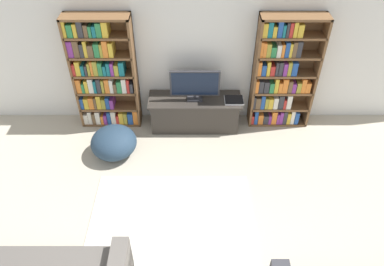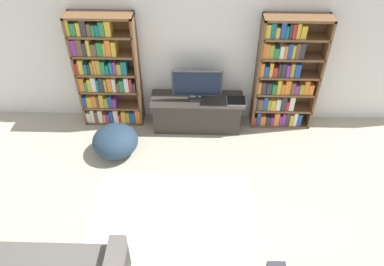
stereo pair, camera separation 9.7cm
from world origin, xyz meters
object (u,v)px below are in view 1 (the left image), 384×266
tv_stand (195,112)px  beanbag_ottoman (114,142)px  bookshelf_right (282,75)px  laptop (235,100)px  bookshelf_left (103,75)px  television (195,85)px

tv_stand → beanbag_ottoman: bearing=-151.0°
bookshelf_right → tv_stand: bookshelf_right is taller
laptop → tv_stand: bearing=175.2°
bookshelf_left → television: bookshelf_left is taller
tv_stand → laptop: 0.68m
bookshelf_right → television: size_ratio=2.43×
tv_stand → bookshelf_left: bearing=174.9°
bookshelf_left → television: size_ratio=2.43×
tv_stand → laptop: bearing=-4.8°
bookshelf_left → laptop: (2.04, -0.18, -0.35)m
tv_stand → beanbag_ottoman: 1.40m
television → beanbag_ottoman: 1.51m
television → tv_stand: bearing=90.0°
laptop → beanbag_ottoman: bearing=-161.2°
bookshelf_left → beanbag_ottoman: bookshelf_left is taller
bookshelf_right → laptop: (-0.72, -0.18, -0.35)m
television → beanbag_ottoman: bearing=-151.5°
beanbag_ottoman → bookshelf_right: bearing=17.5°
bookshelf_left → beanbag_ottoman: (0.21, -0.80, -0.69)m
bookshelf_right → beanbag_ottoman: bookshelf_right is taller
tv_stand → beanbag_ottoman: size_ratio=2.14×
bookshelf_right → television: (-1.34, -0.14, -0.09)m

